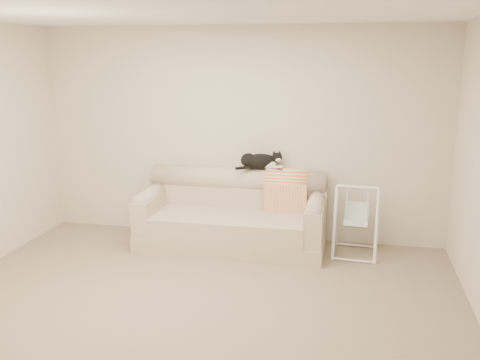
{
  "coord_description": "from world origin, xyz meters",
  "views": [
    {
      "loc": [
        1.35,
        -4.38,
        2.27
      ],
      "look_at": [
        0.15,
        1.27,
        0.9
      ],
      "focal_mm": 40.0,
      "sensor_mm": 36.0,
      "label": 1
    }
  ],
  "objects_px": {
    "tuxedo_cat": "(260,161)",
    "baby_swing": "(356,220)",
    "remote_b": "(276,170)",
    "sofa": "(233,217)",
    "remote_a": "(257,168)"
  },
  "relations": [
    {
      "from": "tuxedo_cat",
      "to": "baby_swing",
      "type": "bearing_deg",
      "value": -11.81
    },
    {
      "from": "remote_b",
      "to": "baby_swing",
      "type": "xyz_separation_m",
      "value": [
        0.96,
        -0.23,
        -0.5
      ]
    },
    {
      "from": "sofa",
      "to": "baby_swing",
      "type": "bearing_deg",
      "value": -0.33
    },
    {
      "from": "sofa",
      "to": "remote_b",
      "type": "bearing_deg",
      "value": 24.89
    },
    {
      "from": "remote_b",
      "to": "baby_swing",
      "type": "relative_size",
      "value": 0.21
    },
    {
      "from": "remote_a",
      "to": "remote_b",
      "type": "relative_size",
      "value": 1.04
    },
    {
      "from": "remote_b",
      "to": "baby_swing",
      "type": "distance_m",
      "value": 1.11
    },
    {
      "from": "remote_b",
      "to": "tuxedo_cat",
      "type": "bearing_deg",
      "value": 177.47
    },
    {
      "from": "remote_a",
      "to": "remote_b",
      "type": "height_order",
      "value": "remote_a"
    },
    {
      "from": "sofa",
      "to": "remote_a",
      "type": "distance_m",
      "value": 0.66
    },
    {
      "from": "remote_a",
      "to": "baby_swing",
      "type": "relative_size",
      "value": 0.22
    },
    {
      "from": "remote_a",
      "to": "remote_b",
      "type": "xyz_separation_m",
      "value": [
        0.24,
        -0.03,
        -0.0
      ]
    },
    {
      "from": "remote_a",
      "to": "baby_swing",
      "type": "bearing_deg",
      "value": -12.25
    },
    {
      "from": "remote_a",
      "to": "tuxedo_cat",
      "type": "height_order",
      "value": "tuxedo_cat"
    },
    {
      "from": "sofa",
      "to": "tuxedo_cat",
      "type": "relative_size",
      "value": 3.9
    }
  ]
}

